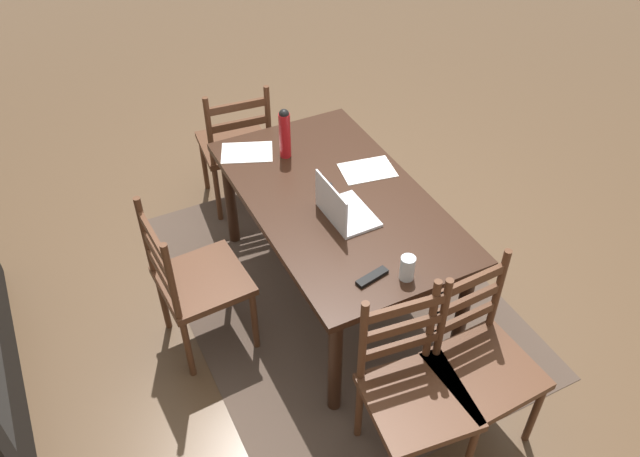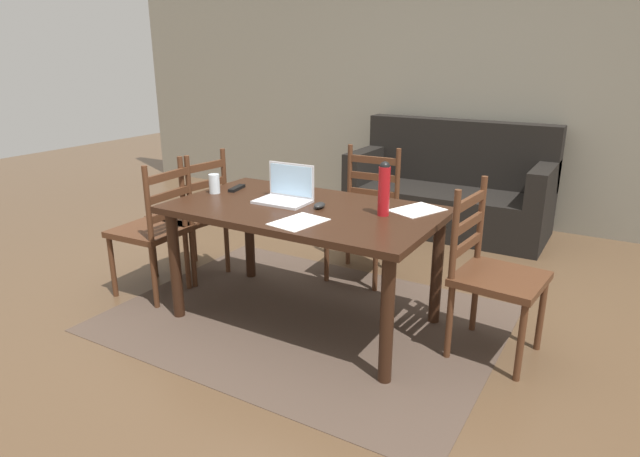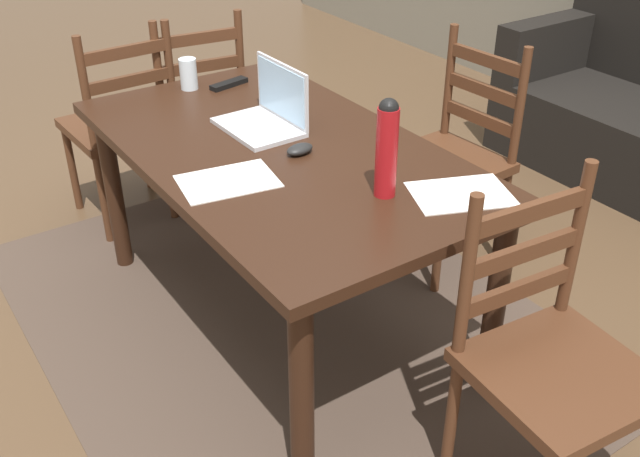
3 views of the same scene
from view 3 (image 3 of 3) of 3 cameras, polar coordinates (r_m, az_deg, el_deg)
ground_plane at (r=2.91m, az=-2.80°, el=-6.82°), size 14.00×14.00×0.00m
area_rug at (r=2.91m, az=-2.80°, el=-6.78°), size 2.34×1.76×0.01m
dining_table at (r=2.56m, az=-3.16°, el=4.56°), size 1.59×0.91×0.73m
chair_far_head at (r=3.10m, az=10.09°, el=5.39°), size 0.46×0.46×0.95m
chair_left_far at (r=3.59m, az=-9.78°, el=9.07°), size 0.49×0.49×0.95m
chair_left_near at (r=3.47m, az=-15.12°, el=7.64°), size 0.46×0.46×0.95m
chair_right_far at (r=2.09m, az=17.50°, el=-9.91°), size 0.48×0.48×0.95m
laptop at (r=2.66m, az=-4.01°, el=9.05°), size 0.32×0.23×0.23m
water_bottle at (r=2.15m, az=5.21°, el=6.37°), size 0.07×0.07×0.31m
drinking_glass at (r=3.06m, az=-10.19°, el=11.74°), size 0.07×0.07×0.12m
computer_mouse at (r=2.46m, az=-1.59°, el=6.18°), size 0.07×0.11×0.03m
tv_remote at (r=3.08m, az=-7.09°, el=11.09°), size 0.08×0.18×0.02m
paper_stack_left at (r=2.30m, az=-7.18°, el=3.66°), size 0.26×0.33×0.00m
paper_stack_right at (r=2.25m, az=10.88°, el=2.65°), size 0.31×0.35×0.00m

